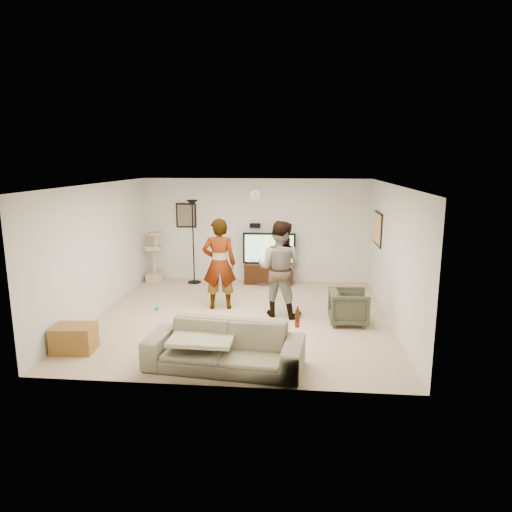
# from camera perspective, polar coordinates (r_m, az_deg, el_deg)

# --- Properties ---
(floor) EXTENTS (5.50, 5.50, 0.02)m
(floor) POSITION_cam_1_polar(r_m,az_deg,el_deg) (8.85, -1.81, -7.61)
(floor) COLOR tan
(floor) RESTS_ON ground
(ceiling) EXTENTS (5.50, 5.50, 0.02)m
(ceiling) POSITION_cam_1_polar(r_m,az_deg,el_deg) (8.35, -1.92, 8.92)
(ceiling) COLOR white
(ceiling) RESTS_ON wall_back
(wall_back) EXTENTS (5.50, 0.04, 2.50)m
(wall_back) POSITION_cam_1_polar(r_m,az_deg,el_deg) (11.20, -0.10, 3.19)
(wall_back) COLOR white
(wall_back) RESTS_ON floor
(wall_front) EXTENTS (5.50, 0.04, 2.50)m
(wall_front) POSITION_cam_1_polar(r_m,az_deg,el_deg) (5.87, -5.23, -4.88)
(wall_front) COLOR white
(wall_front) RESTS_ON floor
(wall_left) EXTENTS (0.04, 5.50, 2.50)m
(wall_left) POSITION_cam_1_polar(r_m,az_deg,el_deg) (9.26, -18.99, 0.71)
(wall_left) COLOR white
(wall_left) RESTS_ON floor
(wall_right) EXTENTS (0.04, 5.50, 2.50)m
(wall_right) POSITION_cam_1_polar(r_m,az_deg,el_deg) (8.61, 16.61, 0.06)
(wall_right) COLOR white
(wall_right) RESTS_ON floor
(wall_clock) EXTENTS (0.26, 0.04, 0.26)m
(wall_clock) POSITION_cam_1_polar(r_m,az_deg,el_deg) (11.08, -0.11, 7.52)
(wall_clock) COLOR white
(wall_clock) RESTS_ON wall_back
(wall_speaker) EXTENTS (0.25, 0.10, 0.10)m
(wall_speaker) POSITION_cam_1_polar(r_m,az_deg,el_deg) (11.12, -0.13, 3.81)
(wall_speaker) COLOR black
(wall_speaker) RESTS_ON wall_back
(picture_back) EXTENTS (0.42, 0.03, 0.52)m
(picture_back) POSITION_cam_1_polar(r_m,az_deg,el_deg) (11.42, -8.66, 5.00)
(picture_back) COLOR #605649
(picture_back) RESTS_ON wall_back
(picture_right) EXTENTS (0.03, 0.78, 0.62)m
(picture_right) POSITION_cam_1_polar(r_m,az_deg,el_deg) (10.12, 14.87, 3.29)
(picture_right) COLOR #FEA459
(picture_right) RESTS_ON wall_right
(tv_stand) EXTENTS (1.16, 0.45, 0.48)m
(tv_stand) POSITION_cam_1_polar(r_m,az_deg,el_deg) (11.13, 1.63, -2.16)
(tv_stand) COLOR black
(tv_stand) RESTS_ON floor
(console_box) EXTENTS (0.40, 0.30, 0.07)m
(console_box) POSITION_cam_1_polar(r_m,az_deg,el_deg) (10.81, 1.20, -3.72)
(console_box) COLOR #B8B7C5
(console_box) RESTS_ON floor
(tv) EXTENTS (1.26, 0.08, 0.75)m
(tv) POSITION_cam_1_polar(r_m,az_deg,el_deg) (11.00, 1.65, 0.96)
(tv) COLOR black
(tv) RESTS_ON tv_stand
(tv_screen) EXTENTS (1.16, 0.01, 0.66)m
(tv_screen) POSITION_cam_1_polar(r_m,az_deg,el_deg) (10.96, 1.63, 0.91)
(tv_screen) COLOR #CBFC19
(tv_screen) RESTS_ON tv
(floor_lamp) EXTENTS (0.32, 0.32, 2.01)m
(floor_lamp) POSITION_cam_1_polar(r_m,az_deg,el_deg) (11.10, -7.79, 1.72)
(floor_lamp) COLOR black
(floor_lamp) RESTS_ON floor
(cat_tree) EXTENTS (0.46, 0.46, 1.23)m
(cat_tree) POSITION_cam_1_polar(r_m,az_deg,el_deg) (11.50, -12.53, -0.07)
(cat_tree) COLOR tan
(cat_tree) RESTS_ON floor
(person_left) EXTENTS (0.72, 0.53, 1.82)m
(person_left) POSITION_cam_1_polar(r_m,az_deg,el_deg) (9.13, -4.58, -0.99)
(person_left) COLOR #A2A3AA
(person_left) RESTS_ON floor
(person_right) EXTENTS (1.05, 0.92, 1.83)m
(person_right) POSITION_cam_1_polar(r_m,az_deg,el_deg) (8.71, 2.93, -1.57)
(person_right) COLOR #396497
(person_right) RESTS_ON floor
(sofa) EXTENTS (2.32, 1.11, 0.65)m
(sofa) POSITION_cam_1_polar(r_m,az_deg,el_deg) (6.70, -3.91, -11.11)
(sofa) COLOR #777057
(sofa) RESTS_ON floor
(throw_blanket) EXTENTS (0.92, 0.73, 0.06)m
(throw_blanket) POSITION_cam_1_polar(r_m,az_deg,el_deg) (6.71, -6.66, -10.06)
(throw_blanket) COLOR #C3B58D
(throw_blanket) RESTS_ON sofa
(beer_bottle) EXTENTS (0.06, 0.06, 0.25)m
(beer_bottle) POSITION_cam_1_polar(r_m,az_deg,el_deg) (6.45, 5.15, -7.73)
(beer_bottle) COLOR #421E05
(beer_bottle) RESTS_ON sofa
(armchair) EXTENTS (0.71, 0.69, 0.63)m
(armchair) POSITION_cam_1_polar(r_m,az_deg,el_deg) (8.57, 11.42, -6.21)
(armchair) COLOR #393B2A
(armchair) RESTS_ON floor
(side_table) EXTENTS (0.66, 0.52, 0.42)m
(side_table) POSITION_cam_1_polar(r_m,az_deg,el_deg) (7.81, -21.62, -9.47)
(side_table) COLOR brown
(side_table) RESTS_ON floor
(toy_ball) EXTENTS (0.08, 0.08, 0.08)m
(toy_ball) POSITION_cam_1_polar(r_m,az_deg,el_deg) (9.40, -12.18, -6.35)
(toy_ball) COLOR #00A783
(toy_ball) RESTS_ON floor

